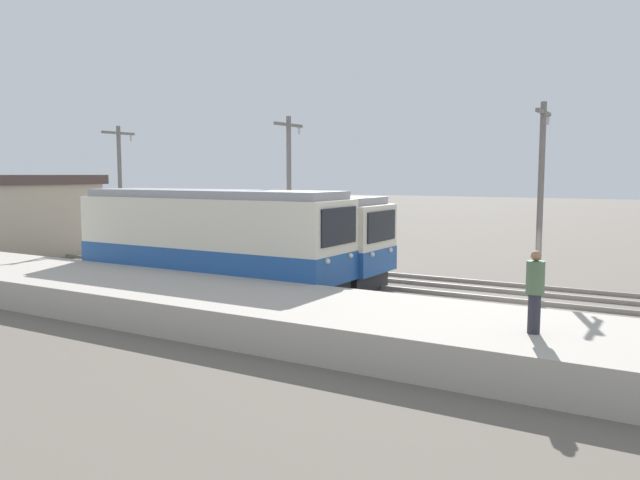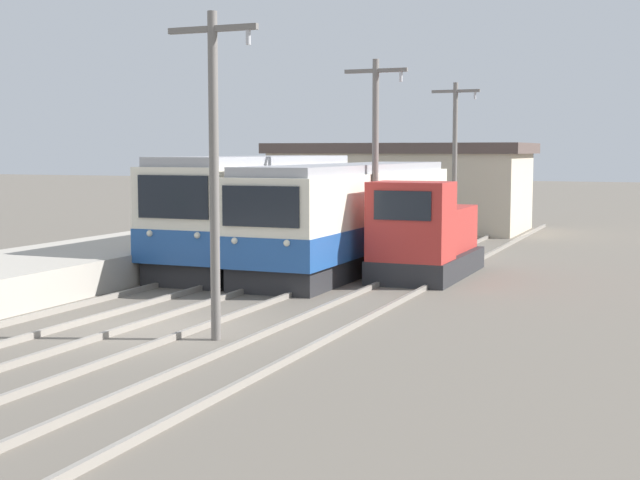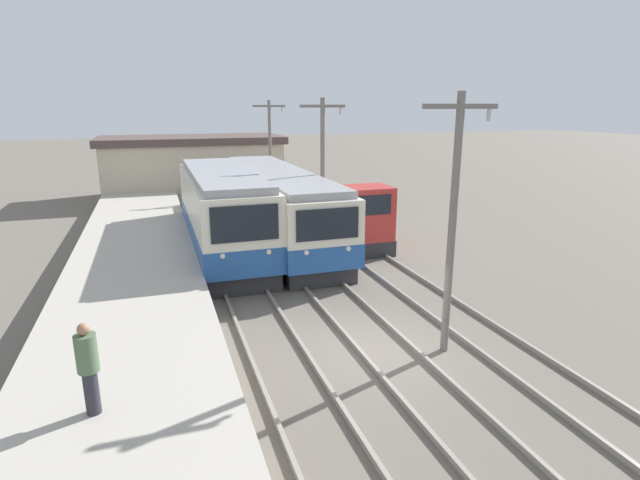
# 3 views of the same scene
# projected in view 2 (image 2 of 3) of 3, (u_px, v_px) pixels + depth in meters

# --- Properties ---
(ground_plane) EXTENTS (200.00, 200.00, 0.00)m
(ground_plane) POSITION_uv_depth(u_px,v_px,m) (161.00, 328.00, 19.58)
(ground_plane) COLOR #665E54
(track_left) EXTENTS (1.54, 60.00, 0.14)m
(track_left) POSITION_uv_depth(u_px,v_px,m) (64.00, 317.00, 20.56)
(track_left) COLOR gray
(track_left) RESTS_ON ground
(track_center) EXTENTS (1.54, 60.00, 0.14)m
(track_center) POSITION_uv_depth(u_px,v_px,m) (168.00, 326.00, 19.50)
(track_center) COLOR gray
(track_center) RESTS_ON ground
(track_right) EXTENTS (1.54, 60.00, 0.14)m
(track_right) POSITION_uv_depth(u_px,v_px,m) (293.00, 337.00, 18.36)
(track_right) COLOR gray
(track_right) RESTS_ON ground
(commuter_train_left) EXTENTS (2.84, 10.84, 3.72)m
(commuter_train_left) POSITION_uv_depth(u_px,v_px,m) (259.00, 216.00, 29.72)
(commuter_train_left) COLOR #28282B
(commuter_train_left) RESTS_ON ground
(commuter_train_center) EXTENTS (2.84, 14.35, 3.45)m
(commuter_train_center) POSITION_uv_depth(u_px,v_px,m) (353.00, 218.00, 30.11)
(commuter_train_center) COLOR #28282B
(commuter_train_center) RESTS_ON ground
(shunting_locomotive) EXTENTS (2.40, 5.50, 3.00)m
(shunting_locomotive) POSITION_uv_depth(u_px,v_px,m) (425.00, 238.00, 27.42)
(shunting_locomotive) COLOR #28282B
(shunting_locomotive) RESTS_ON ground
(catenary_mast_near) EXTENTS (2.00, 0.20, 6.67)m
(catenary_mast_near) POSITION_uv_depth(u_px,v_px,m) (214.00, 163.00, 18.05)
(catenary_mast_near) COLOR slate
(catenary_mast_near) RESTS_ON ground
(catenary_mast_mid) EXTENTS (2.00, 0.20, 6.67)m
(catenary_mast_mid) POSITION_uv_depth(u_px,v_px,m) (376.00, 159.00, 27.35)
(catenary_mast_mid) COLOR slate
(catenary_mast_mid) RESTS_ON ground
(catenary_mast_far) EXTENTS (2.00, 0.20, 6.67)m
(catenary_mast_far) POSITION_uv_depth(u_px,v_px,m) (455.00, 157.00, 36.66)
(catenary_mast_far) COLOR slate
(catenary_mast_far) RESTS_ON ground
(station_building) EXTENTS (12.60, 6.30, 4.26)m
(station_building) POSITION_uv_depth(u_px,v_px,m) (401.00, 186.00, 44.26)
(station_building) COLOR beige
(station_building) RESTS_ON ground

